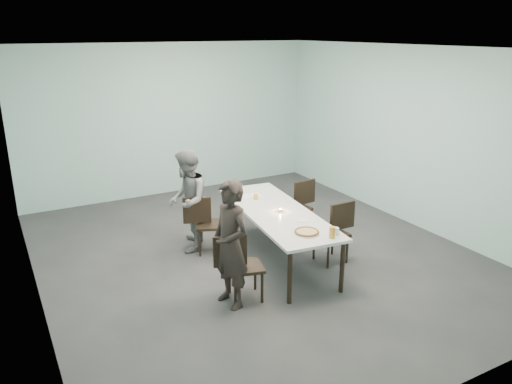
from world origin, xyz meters
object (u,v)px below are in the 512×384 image
side_plate (302,220)px  tealight (280,210)px  chair_near_left (239,262)px  chair_far_right (299,203)px  table (277,215)px  diner_far (188,201)px  diner_near (231,245)px  chair_far_left (205,221)px  chair_near_right (336,228)px  pizza (307,232)px  amber_tumbler (256,197)px  beer_glass (332,232)px  water_tumbler (336,231)px

side_plate → tealight: (-0.08, 0.44, 0.02)m
chair_near_left → chair_far_right: bearing=52.5°
table → chair_far_right: chair_far_right is taller
table → side_plate: size_ratio=14.93×
diner_far → diner_near: bearing=21.3°
table → chair_far_right: bearing=39.3°
chair_far_left → chair_near_right: (1.54, -1.19, 0.00)m
diner_near → diner_far: bearing=163.7°
diner_far → table: bearing=72.3°
chair_far_left → pizza: bearing=-44.5°
diner_near → tealight: bearing=112.0°
table → diner_far: bearing=136.3°
diner_near → chair_near_left: bearing=101.6°
chair_far_left → amber_tumbler: bearing=11.8°
chair_near_right → side_plate: size_ratio=4.83×
chair_near_right → side_plate: chair_near_right is taller
diner_near → beer_glass: diner_near is taller
chair_near_right → tealight: (-0.70, 0.40, 0.27)m
chair_far_right → pizza: 1.89m
chair_far_left → chair_near_left: bearing=-75.4°
chair_near_left → diner_far: diner_far is taller
diner_near → amber_tumbler: bearing=130.1°
table → chair_near_left: chair_near_left is taller
chair_near_right → tealight: chair_near_right is taller
pizza → amber_tumbler: amber_tumbler is taller
chair_near_right → water_tumbler: bearing=51.0°
tealight → amber_tumbler: bearing=93.5°
table → amber_tumbler: bearing=91.4°
chair_far_left → tealight: chair_far_left is taller
chair_near_left → chair_far_right: 2.38m
chair_far_right → water_tumbler: (-0.65, -1.81, 0.29)m
chair_near_left → chair_near_right: 1.76m
diner_far → pizza: bearing=52.0°
chair_far_left → diner_far: 0.40m
beer_glass → tealight: bearing=93.8°
chair_far_right → side_plate: 1.44m
chair_near_right → water_tumbler: chair_near_right is taller
pizza → chair_far_left: bearing=113.9°
beer_glass → water_tumbler: beer_glass is taller
chair_far_left → diner_far: diner_far is taller
table → chair_far_right: size_ratio=3.09×
table → beer_glass: beer_glass is taller
water_tumbler → tealight: water_tumbler is taller
table → water_tumbler: (0.21, -1.10, 0.10)m
table → chair_far_left: chair_far_left is taller
chair_far_left → water_tumbler: (1.03, -1.84, 0.29)m
chair_far_left → water_tumbler: 2.12m
chair_far_right → diner_near: diner_near is taller
chair_near_left → diner_near: (-0.14, -0.06, 0.29)m
diner_near → tealight: 1.40m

